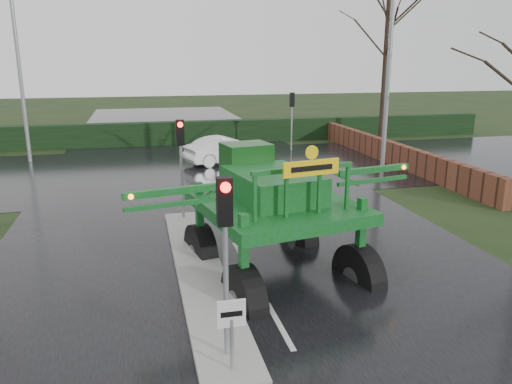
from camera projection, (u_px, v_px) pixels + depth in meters
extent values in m
plane|color=black|center=(279.00, 326.00, 10.52)|extent=(140.00, 140.00, 0.00)
cube|color=black|center=(210.00, 200.00, 19.91)|extent=(14.00, 80.00, 0.02)
cube|color=black|center=(193.00, 169.00, 25.55)|extent=(80.00, 12.00, 0.02)
cube|color=gray|center=(200.00, 271.00, 13.02)|extent=(1.20, 10.00, 0.16)
cube|color=black|center=(179.00, 133.00, 32.88)|extent=(44.00, 0.90, 1.50)
cube|color=#592D1E|center=(381.00, 149.00, 27.76)|extent=(0.40, 20.00, 1.20)
cylinder|color=gray|center=(232.00, 345.00, 8.65)|extent=(0.07, 0.07, 1.00)
cube|color=silver|center=(231.00, 314.00, 8.49)|extent=(0.50, 0.04, 0.50)
cube|color=black|center=(232.00, 314.00, 8.47)|extent=(0.38, 0.01, 0.10)
cylinder|color=gray|center=(226.00, 275.00, 8.83)|extent=(0.10, 0.10, 3.50)
cube|color=black|center=(225.00, 202.00, 8.49)|extent=(0.26, 0.22, 0.85)
sphere|color=#FF0C07|center=(226.00, 187.00, 8.29)|extent=(0.18, 0.18, 0.18)
cylinder|color=gray|center=(182.00, 172.00, 16.82)|extent=(0.10, 0.10, 3.50)
cube|color=black|center=(180.00, 133.00, 16.47)|extent=(0.26, 0.22, 0.85)
sphere|color=#FF0C07|center=(180.00, 125.00, 16.28)|extent=(0.18, 0.18, 0.18)
cylinder|color=gray|center=(292.00, 122.00, 30.32)|extent=(0.10, 0.10, 3.50)
cube|color=black|center=(292.00, 100.00, 29.97)|extent=(0.26, 0.22, 0.85)
sphere|color=#FF0C07|center=(292.00, 95.00, 30.02)|extent=(0.18, 0.18, 0.18)
cylinder|color=gray|center=(389.00, 70.00, 22.42)|extent=(0.20, 0.20, 10.00)
cylinder|color=gray|center=(19.00, 68.00, 26.12)|extent=(0.20, 0.20, 10.00)
cylinder|color=black|center=(385.00, 67.00, 31.88)|extent=(0.32, 0.32, 10.00)
cylinder|color=black|center=(158.00, 253.00, 12.12)|extent=(0.82, 1.84, 1.78)
cylinder|color=#595B56|center=(158.00, 253.00, 12.12)|extent=(0.63, 0.71, 0.62)
cube|color=#0E4E0F|center=(155.00, 209.00, 11.83)|extent=(0.23, 0.23, 2.05)
cylinder|color=black|center=(275.00, 235.00, 13.39)|extent=(0.82, 1.84, 1.78)
cylinder|color=#595B56|center=(275.00, 235.00, 13.39)|extent=(0.63, 0.71, 0.62)
cube|color=#0E4E0F|center=(276.00, 195.00, 13.10)|extent=(0.23, 0.23, 2.05)
cylinder|color=black|center=(198.00, 312.00, 9.30)|extent=(0.82, 1.84, 1.78)
cylinder|color=#595B56|center=(198.00, 312.00, 9.30)|extent=(0.63, 0.71, 0.62)
cube|color=#0E4E0F|center=(196.00, 256.00, 9.01)|extent=(0.23, 0.23, 2.05)
cylinder|color=black|center=(343.00, 281.00, 10.57)|extent=(0.82, 1.84, 1.78)
cylinder|color=#595B56|center=(343.00, 281.00, 10.57)|extent=(0.63, 0.71, 0.62)
cube|color=#0E4E0F|center=(345.00, 232.00, 10.28)|extent=(0.23, 0.23, 2.05)
cube|color=#0E4E0F|center=(243.00, 195.00, 10.91)|extent=(4.47, 4.90, 0.31)
cube|color=#0E4E0F|center=(240.00, 171.00, 10.94)|extent=(2.42, 2.99, 0.80)
cube|color=#0F4111|center=(213.00, 145.00, 12.42)|extent=(1.51, 1.30, 1.16)
cube|color=#0E4E0F|center=(272.00, 146.00, 9.32)|extent=(2.64, 0.61, 0.11)
cube|color=#0E4E0F|center=(109.00, 174.00, 9.26)|extent=(2.30, 0.59, 0.16)
sphere|color=orange|center=(53.00, 180.00, 8.79)|extent=(0.12, 0.12, 0.12)
cube|color=#0E4E0F|center=(362.00, 152.00, 11.52)|extent=(2.30, 0.59, 0.16)
sphere|color=orange|center=(399.00, 149.00, 11.83)|extent=(0.12, 0.12, 0.12)
cube|color=yellow|center=(281.00, 144.00, 8.99)|extent=(1.41, 0.32, 0.36)
cube|color=black|center=(281.00, 144.00, 8.99)|extent=(1.05, 0.21, 0.12)
cylinder|color=yellow|center=(281.00, 125.00, 8.90)|extent=(0.32, 0.10, 0.32)
imported|color=white|center=(226.00, 163.00, 26.97)|extent=(4.65, 2.75, 1.45)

